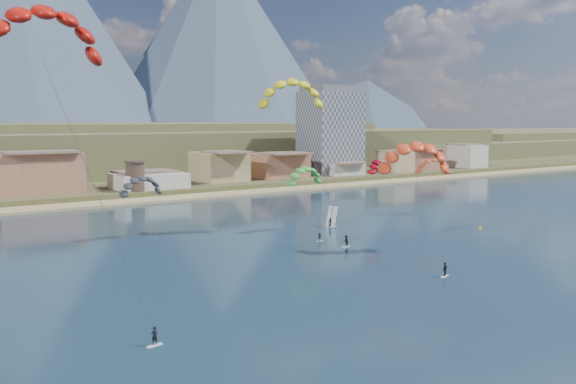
{
  "coord_description": "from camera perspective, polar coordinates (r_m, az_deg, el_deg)",
  "views": [
    {
      "loc": [
        -56.98,
        -50.76,
        21.74
      ],
      "look_at": [
        0.0,
        32.0,
        10.0
      ],
      "focal_mm": 38.62,
      "sensor_mm": 36.0,
      "label": 1
    }
  ],
  "objects": [
    {
      "name": "distant_kite_dark",
      "position": [
        114.86,
        -13.38,
        0.85
      ],
      "size": [
        8.75,
        6.11,
        13.84
      ],
      "color": "#262626",
      "rests_on": "ground"
    },
    {
      "name": "windsurfer",
      "position": [
        126.46,
        3.96,
        -2.63
      ],
      "size": [
        2.67,
        2.71,
        4.28
      ],
      "color": "silver",
      "rests_on": "ground"
    },
    {
      "name": "kitesurfer_yellow",
      "position": [
        118.25,
        0.34,
        9.41
      ],
      "size": [
        14.0,
        21.78,
        32.1
      ],
      "color": "silver",
      "rests_on": "ground"
    },
    {
      "name": "apartment_tower",
      "position": [
        228.31,
        3.93,
        5.67
      ],
      "size": [
        20.0,
        16.0,
        32.0
      ],
      "color": "gray",
      "rests_on": "ground"
    },
    {
      "name": "buoy",
      "position": [
        130.91,
        17.28,
        -3.15
      ],
      "size": [
        0.64,
        0.64,
        0.64
      ],
      "color": "yellow",
      "rests_on": "ground"
    },
    {
      "name": "distant_kite_red",
      "position": [
        146.27,
        8.09,
        2.53
      ],
      "size": [
        7.76,
        7.03,
        14.33
      ],
      "color": "#262626",
      "rests_on": "ground"
    },
    {
      "name": "kitesurfer_orange",
      "position": [
        103.28,
        11.62,
        3.57
      ],
      "size": [
        16.09,
        20.32,
        22.63
      ],
      "color": "silver",
      "rests_on": "ground"
    },
    {
      "name": "beach",
      "position": [
        168.17,
        -14.45,
        -0.89
      ],
      "size": [
        2200.0,
        12.0,
        0.9
      ],
      "color": "tan",
      "rests_on": "ground"
    },
    {
      "name": "foothills",
      "position": [
        294.41,
        -18.92,
        3.84
      ],
      "size": [
        940.0,
        210.0,
        18.0
      ],
      "color": "brown",
      "rests_on": "ground"
    },
    {
      "name": "kitesurfer_green",
      "position": [
        119.49,
        1.55,
        1.73
      ],
      "size": [
        8.58,
        11.49,
        14.92
      ],
      "color": "silver",
      "rests_on": "ground"
    },
    {
      "name": "ground",
      "position": [
        79.34,
        13.4,
        -9.42
      ],
      "size": [
        2400.0,
        2400.0,
        0.0
      ],
      "primitive_type": "plane",
      "color": "#0E2032",
      "rests_on": "ground"
    },
    {
      "name": "watchtower",
      "position": [
        176.7,
        -13.88,
        1.48
      ],
      "size": [
        5.82,
        5.82,
        8.6
      ],
      "color": "#47382D",
      "rests_on": "ground"
    },
    {
      "name": "distant_kite_orange",
      "position": [
        145.89,
        13.27,
        2.6
      ],
      "size": [
        8.6,
        7.8,
        15.04
      ],
      "color": "#262626",
      "rests_on": "ground"
    },
    {
      "name": "kitesurfer_red",
      "position": [
        69.73,
        -21.8,
        14.02
      ],
      "size": [
        13.83,
        15.79,
        35.09
      ],
      "color": "silver",
      "rests_on": "ground"
    }
  ]
}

